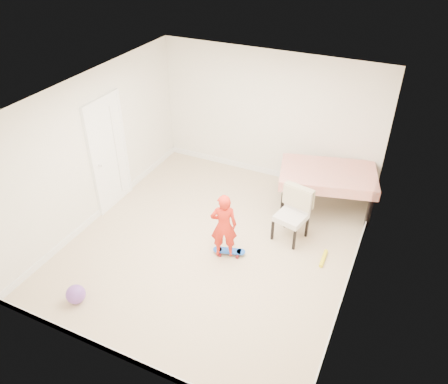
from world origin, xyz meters
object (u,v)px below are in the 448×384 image
at_px(dining_chair, 291,215).
at_px(balloon, 76,294).
at_px(skateboard, 229,252).
at_px(child, 224,228).
at_px(dining_table, 326,190).

distance_m(dining_chair, balloon, 3.55).
relative_size(dining_chair, skateboard, 1.79).
distance_m(dining_chair, child, 1.21).
height_order(dining_table, balloon, dining_table).
bearing_deg(dining_chair, balloon, -118.44).
distance_m(dining_chair, skateboard, 1.19).
xyz_separation_m(child, balloon, (-1.50, -1.78, -0.43)).
xyz_separation_m(dining_chair, skateboard, (-0.76, -0.81, -0.44)).
distance_m(skateboard, child, 0.54).
relative_size(dining_table, skateboard, 3.18).
xyz_separation_m(dining_chair, child, (-0.83, -0.87, 0.10)).
bearing_deg(dining_table, balloon, -139.28).
xyz_separation_m(skateboard, balloon, (-1.57, -1.84, 0.10)).
height_order(dining_chair, skateboard, dining_chair).
bearing_deg(dining_chair, child, -120.57).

